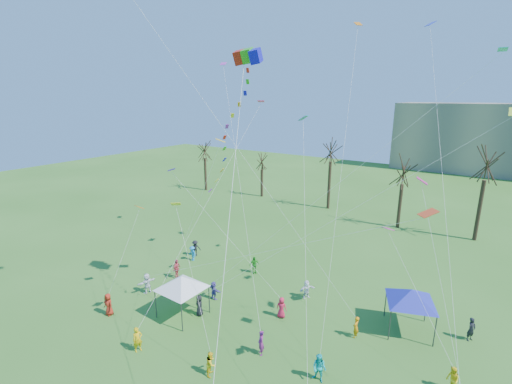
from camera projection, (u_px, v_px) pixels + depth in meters
The scene contains 6 objects.
bare_tree_row at pixel (408, 172), 45.12m from camera, with size 68.01×8.71×11.36m.
big_box_kite at pixel (233, 136), 23.39m from camera, with size 4.63×7.46×21.77m.
canopy_tent_white at pixel (182, 282), 27.03m from camera, with size 4.41×4.41×3.31m.
canopy_tent_blue at pixel (411, 296), 25.20m from camera, with size 4.17×4.17×3.33m.
festival_crowd at pixel (248, 313), 26.55m from camera, with size 27.06×14.32×1.86m.
small_kites_aloft at pixel (298, 138), 25.14m from camera, with size 26.22×17.69×30.44m.
Camera 1 is at (11.99, -11.89, 16.47)m, focal length 25.00 mm.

